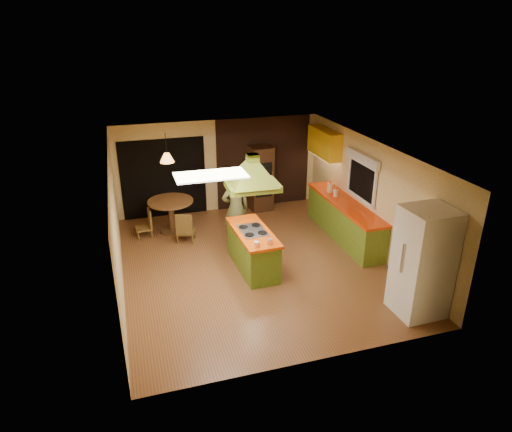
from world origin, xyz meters
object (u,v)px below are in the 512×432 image
object	(u,v)px
man	(236,208)
wall_oven	(260,178)
kitchen_island	(253,249)
canister_large	(330,187)
dining_table	(171,210)
refrigerator	(423,262)

from	to	relation	value
man	wall_oven	size ratio (longest dim) A/B	1.01
kitchen_island	canister_large	bearing A→B (deg)	29.87
man	wall_oven	world-z (taller)	man
dining_table	kitchen_island	bearing A→B (deg)	-59.27
man	canister_large	bearing A→B (deg)	-178.46
dining_table	canister_large	size ratio (longest dim) A/B	4.84
man	refrigerator	bearing A→B (deg)	118.21
dining_table	refrigerator	bearing A→B (deg)	-51.29
refrigerator	wall_oven	xyz separation A→B (m)	(-1.23, 5.50, -0.11)
man	canister_large	world-z (taller)	man
refrigerator	canister_large	size ratio (longest dim) A/B	8.76
kitchen_island	dining_table	bearing A→B (deg)	118.54
refrigerator	canister_large	distance (m)	3.92
man	kitchen_island	bearing A→B (deg)	86.35
kitchen_island	dining_table	distance (m)	2.75
man	wall_oven	distance (m)	2.27
wall_oven	canister_large	distance (m)	2.07
kitchen_island	refrigerator	distance (m)	3.40
kitchen_island	canister_large	size ratio (longest dim) A/B	7.67
kitchen_island	dining_table	size ratio (longest dim) A/B	1.59
man	refrigerator	distance (m)	4.33
refrigerator	dining_table	world-z (taller)	refrigerator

